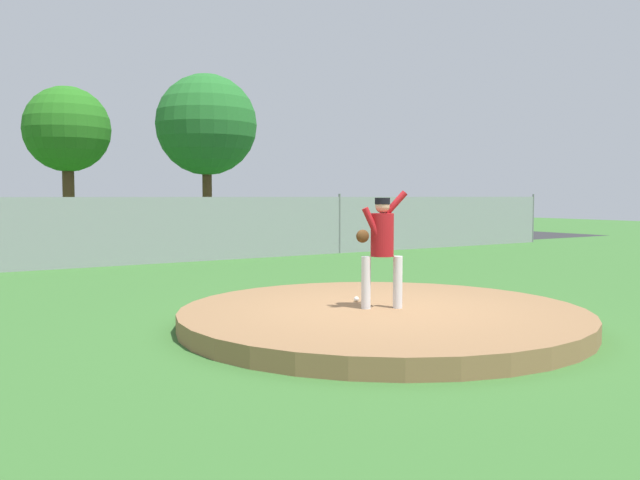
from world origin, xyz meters
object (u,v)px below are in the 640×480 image
Objects in this scene: baseball at (356,299)px; parked_car_teal at (306,222)px; pitcher_youth at (381,241)px; parked_car_champagne at (108,227)px.

baseball is 0.02× the size of parked_car_teal.
pitcher_youth is at bearing -118.12° from parked_car_teal.
parked_car_champagne is at bearing 89.45° from baseball.
parked_car_champagne reaches higher than baseball.
baseball is 0.02× the size of parked_car_champagne.
parked_car_teal is (7.84, 14.67, -0.40)m from pitcher_youth.
pitcher_youth reaches higher than parked_car_teal.
baseball is 16.02m from parked_car_teal.
parked_car_champagne is at bearing 179.53° from parked_car_teal.
pitcher_youth is at bearing -95.46° from baseball.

